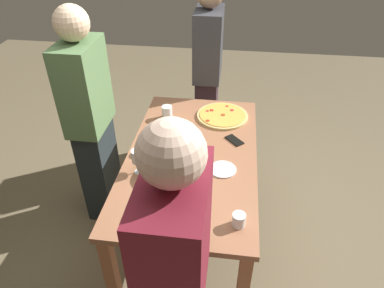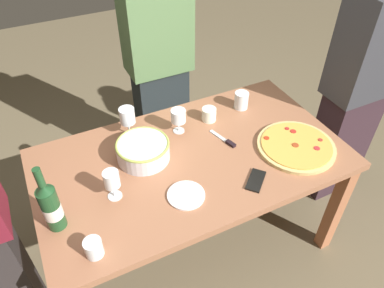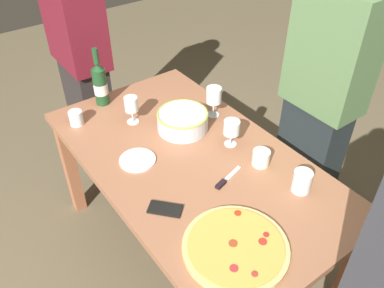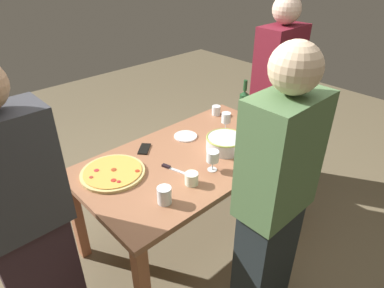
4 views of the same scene
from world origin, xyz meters
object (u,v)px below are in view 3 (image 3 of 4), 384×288
(pizza_knife, at_px, (225,180))
(cell_phone, at_px, (165,209))
(side_plate, at_px, (138,160))
(person_host, at_px, (81,59))
(wine_glass_near_pizza, at_px, (232,129))
(cup_ceramic, at_px, (261,158))
(cup_spare, at_px, (76,118))
(serving_bowl, at_px, (183,120))
(wine_bottle, at_px, (100,84))
(wine_glass_far_left, at_px, (214,96))
(dining_table, at_px, (192,172))
(cup_amber, at_px, (302,181))
(pizza, at_px, (236,247))
(wine_glass_by_bottle, at_px, (131,105))
(person_guest_right, at_px, (321,100))

(pizza_knife, bearing_deg, cell_phone, -93.03)
(side_plate, relative_size, person_host, 0.10)
(wine_glass_near_pizza, bearing_deg, cup_ceramic, 4.79)
(cup_spare, bearing_deg, serving_bowl, 49.75)
(cup_spare, bearing_deg, wine_glass_near_pizza, 41.77)
(wine_glass_near_pizza, bearing_deg, cell_phone, -71.05)
(wine_bottle, xyz_separation_m, wine_glass_far_left, (0.48, 0.44, -0.01))
(serving_bowl, bearing_deg, cup_spare, -130.25)
(wine_glass_far_left, height_order, cell_phone, wine_glass_far_left)
(serving_bowl, xyz_separation_m, wine_bottle, (-0.48, -0.23, 0.07))
(dining_table, distance_m, cell_phone, 0.37)
(wine_glass_near_pizza, distance_m, cell_phone, 0.55)
(serving_bowl, height_order, cup_amber, cup_amber)
(cup_ceramic, bearing_deg, pizza, -54.27)
(serving_bowl, xyz_separation_m, person_host, (-0.86, -0.18, 0.06))
(cup_amber, relative_size, side_plate, 0.58)
(person_host, bearing_deg, pizza, -7.74)
(side_plate, bearing_deg, wine_glass_far_left, 99.48)
(wine_bottle, bearing_deg, serving_bowl, 25.75)
(cup_amber, height_order, cup_spare, cup_amber)
(wine_glass_near_pizza, height_order, wine_glass_by_bottle, wine_glass_by_bottle)
(pizza, bearing_deg, dining_table, 161.19)
(dining_table, relative_size, pizza_knife, 8.67)
(cup_ceramic, height_order, side_plate, cup_ceramic)
(wine_glass_near_pizza, distance_m, wine_glass_far_left, 0.28)
(person_host, bearing_deg, cup_amber, 8.33)
(dining_table, height_order, cup_ceramic, cup_ceramic)
(cup_ceramic, bearing_deg, wine_glass_near_pizza, -175.21)
(wine_glass_by_bottle, distance_m, pizza_knife, 0.68)
(serving_bowl, xyz_separation_m, side_plate, (0.09, -0.33, -0.05))
(side_plate, bearing_deg, pizza_knife, 35.11)
(wine_glass_far_left, relative_size, person_guest_right, 0.10)
(pizza, relative_size, cell_phone, 2.88)
(pizza, relative_size, cup_spare, 5.14)
(serving_bowl, distance_m, side_plate, 0.34)
(wine_glass_by_bottle, distance_m, person_host, 0.65)
(cup_amber, relative_size, person_guest_right, 0.06)
(wine_glass_near_pizza, relative_size, pizza_knife, 0.77)
(dining_table, height_order, pizza, pizza)
(person_host, xyz_separation_m, person_guest_right, (1.22, 0.84, 0.00))
(cup_ceramic, distance_m, cell_phone, 0.53)
(serving_bowl, xyz_separation_m, wine_glass_near_pizza, (0.25, 0.12, 0.04))
(dining_table, bearing_deg, serving_bowl, 155.33)
(dining_table, xyz_separation_m, cup_spare, (-0.60, -0.34, 0.13))
(wine_glass_near_pizza, relative_size, cup_ceramic, 1.70)
(cup_ceramic, bearing_deg, serving_bowl, -163.33)
(cup_spare, xyz_separation_m, cell_phone, (0.80, 0.05, -0.04))
(dining_table, bearing_deg, cup_ceramic, 46.60)
(serving_bowl, relative_size, cup_spare, 3.40)
(cup_spare, relative_size, cell_phone, 0.56)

